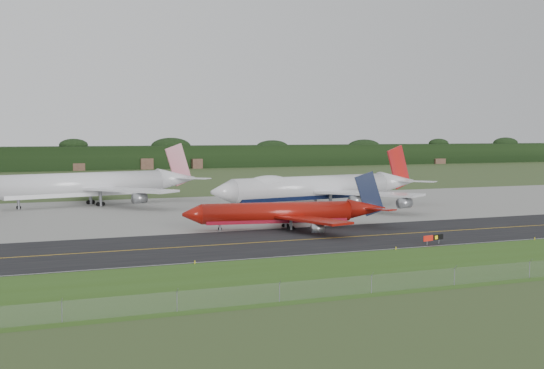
{
  "coord_description": "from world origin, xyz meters",
  "views": [
    {
      "loc": [
        -63.84,
        -125.64,
        19.17
      ],
      "look_at": [
        -1.26,
        22.0,
        8.15
      ],
      "focal_mm": 50.0,
      "sensor_mm": 36.0,
      "label": 1
    }
  ],
  "objects": [
    {
      "name": "ground",
      "position": [
        0.0,
        0.0,
        0.0
      ],
      "size": [
        600.0,
        600.0,
        0.0
      ],
      "primitive_type": "plane",
      "color": "#3C4D24",
      "rests_on": "ground"
    },
    {
      "name": "grass_verge",
      "position": [
        0.0,
        -35.0,
        0.01
      ],
      "size": [
        400.0,
        30.0,
        0.01
      ],
      "primitive_type": "cube",
      "color": "#345719",
      "rests_on": "ground"
    },
    {
      "name": "taxiway",
      "position": [
        0.0,
        -4.0,
        0.01
      ],
      "size": [
        400.0,
        32.0,
        0.02
      ],
      "primitive_type": "cube",
      "color": "black",
      "rests_on": "ground"
    },
    {
      "name": "apron",
      "position": [
        0.0,
        51.0,
        0.01
      ],
      "size": [
        400.0,
        78.0,
        0.01
      ],
      "primitive_type": "cube",
      "color": "gray",
      "rests_on": "ground"
    },
    {
      "name": "taxiway_centreline",
      "position": [
        0.0,
        -4.0,
        0.03
      ],
      "size": [
        400.0,
        0.4,
        0.0
      ],
      "primitive_type": "cube",
      "color": "gold",
      "rests_on": "taxiway"
    },
    {
      "name": "taxiway_edge_line",
      "position": [
        0.0,
        -19.5,
        0.03
      ],
      "size": [
        400.0,
        0.25,
        0.0
      ],
      "primitive_type": "cube",
      "color": "silver",
      "rests_on": "taxiway"
    },
    {
      "name": "perimeter_fence",
      "position": [
        0.0,
        -48.0,
        1.1
      ],
      "size": [
        320.0,
        0.1,
        320.0
      ],
      "color": "slate",
      "rests_on": "ground"
    },
    {
      "name": "horizon_treeline",
      "position": [
        0.0,
        273.76,
        5.47
      ],
      "size": [
        700.0,
        25.0,
        12.0
      ],
      "color": "black",
      "rests_on": "ground"
    },
    {
      "name": "jet_ba_747",
      "position": [
        20.56,
        43.61,
        5.38
      ],
      "size": [
        62.71,
        51.31,
        15.82
      ],
      "color": "silver",
      "rests_on": "ground"
    },
    {
      "name": "jet_red_737",
      "position": [
        -2.26,
        11.55,
        3.13
      ],
      "size": [
        41.79,
        33.67,
        11.31
      ],
      "color": "maroon",
      "rests_on": "ground"
    },
    {
      "name": "jet_star_tail",
      "position": [
        -29.33,
        76.02,
        5.39
      ],
      "size": [
        60.88,
        50.08,
        16.17
      ],
      "color": "silver",
      "rests_on": "ground"
    },
    {
      "name": "taxiway_sign",
      "position": [
        11.86,
        -17.98,
        1.17
      ],
      "size": [
        4.84,
        1.47,
        1.65
      ],
      "color": "slate",
      "rests_on": "ground"
    },
    {
      "name": "edge_marker_left",
      "position": [
        -31.53,
        -20.5,
        0.25
      ],
      "size": [
        0.16,
        0.16,
        0.5
      ],
      "primitive_type": "cylinder",
      "color": "yellow",
      "rests_on": "ground"
    },
    {
      "name": "edge_marker_center",
      "position": [
        2.78,
        -20.5,
        0.25
      ],
      "size": [
        0.16,
        0.16,
        0.5
      ],
      "primitive_type": "cylinder",
      "color": "yellow",
      "rests_on": "ground"
    },
    {
      "name": "edge_marker_right",
      "position": [
        31.74,
        -20.5,
        0.25
      ],
      "size": [
        0.16,
        0.16,
        0.5
      ],
      "primitive_type": "cylinder",
      "color": "yellow",
      "rests_on": "ground"
    }
  ]
}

